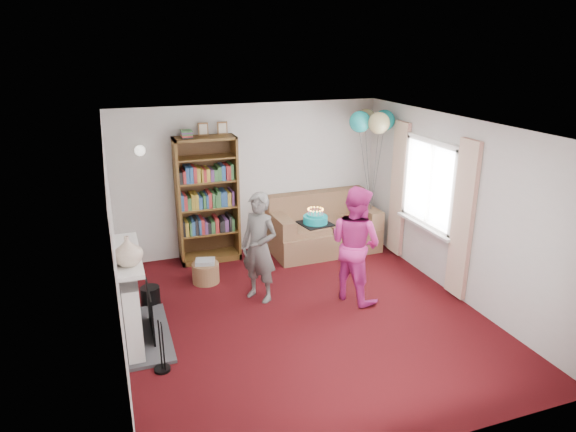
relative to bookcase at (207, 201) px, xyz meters
name	(u,v)px	position (x,y,z in m)	size (l,w,h in m)	color
ground	(304,316)	(0.79, -2.30, -1.00)	(5.00, 5.00, 0.00)	black
wall_back	(250,179)	(0.79, 0.21, 0.25)	(4.50, 0.02, 2.50)	silver
wall_left	(114,251)	(-1.47, -2.30, 0.25)	(0.02, 5.00, 2.50)	silver
wall_right	(457,208)	(3.05, -2.30, 0.25)	(0.02, 5.00, 2.50)	silver
ceiling	(306,126)	(0.79, -2.30, 1.51)	(4.50, 5.00, 0.01)	white
fireplace	(136,300)	(-1.30, -2.11, -0.49)	(0.55, 1.80, 1.12)	#3F3F42
window_bay	(428,200)	(2.99, -1.70, 0.20)	(0.14, 2.02, 2.20)	white
wall_sconce	(140,150)	(-0.96, 0.06, 0.88)	(0.16, 0.23, 0.16)	gold
bookcase	(207,201)	(0.00, 0.00, 0.00)	(0.97, 0.42, 2.26)	#472B14
sofa	(322,229)	(1.93, -0.23, -0.64)	(1.81, 0.96, 0.96)	brown
wicker_basket	(206,272)	(-0.23, -0.87, -0.83)	(0.40, 0.40, 0.36)	olive
person_striped	(259,247)	(0.39, -1.63, -0.23)	(0.56, 0.37, 1.55)	black
person_magenta	(355,244)	(1.64, -2.05, -0.19)	(0.79, 0.62, 1.62)	#C62783
birthday_cake	(315,220)	(1.14, -1.81, 0.15)	(0.40, 0.40, 0.22)	black
balloons	(372,121)	(2.65, -0.49, 1.22)	(0.78, 0.78, 1.71)	#3F3F3F
mantel_vase	(128,251)	(-1.33, -2.45, 0.29)	(0.32, 0.32, 0.33)	beige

